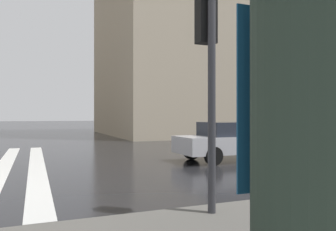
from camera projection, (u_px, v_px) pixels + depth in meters
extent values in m
cube|color=silver|center=(37.00, 165.00, 11.06)|extent=(13.00, 0.50, 0.01)
cube|color=silver|center=(4.00, 166.00, 10.68)|extent=(13.00, 0.50, 0.01)
cube|color=tan|center=(235.00, 26.00, 32.75)|extent=(14.97, 25.07, 21.06)
cylinder|color=#28382D|center=(323.00, 113.00, 2.93)|extent=(1.26, 1.26, 3.00)
cube|color=#19517F|center=(275.00, 100.00, 3.51)|extent=(0.02, 0.94, 1.92)
cylinder|color=#333338|center=(212.00, 99.00, 5.07)|extent=(0.12, 0.12, 3.47)
cube|color=black|center=(206.00, 17.00, 5.24)|extent=(0.22, 0.30, 0.85)
sphere|color=red|center=(202.00, 2.00, 5.35)|extent=(0.17, 0.17, 0.17)
sphere|color=orange|center=(202.00, 19.00, 5.35)|extent=(0.17, 0.17, 0.17)
sphere|color=green|center=(202.00, 36.00, 5.35)|extent=(0.17, 0.17, 0.17)
cube|color=#B7B7BC|center=(232.00, 144.00, 12.16)|extent=(1.75, 4.10, 0.60)
cube|color=#232833|center=(236.00, 129.00, 12.22)|extent=(1.54, 2.46, 0.50)
cylinder|color=black|center=(214.00, 156.00, 10.93)|extent=(0.20, 0.62, 0.62)
cylinder|color=black|center=(192.00, 151.00, 12.46)|extent=(0.20, 0.62, 0.62)
cylinder|color=black|center=(275.00, 153.00, 11.86)|extent=(0.20, 0.62, 0.62)
cylinder|color=black|center=(247.00, 149.00, 13.39)|extent=(0.20, 0.62, 0.62)
cylinder|color=black|center=(332.00, 139.00, 19.17)|extent=(0.20, 0.62, 0.62)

